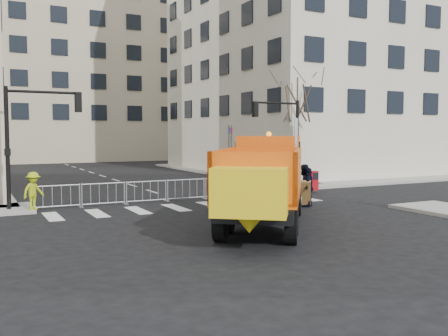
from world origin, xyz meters
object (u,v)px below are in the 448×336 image
cop_a (276,183)px  cop_b (304,185)px  cop_c (309,187)px  worker (33,191)px  newspaper_box (313,181)px  plow_truck (263,179)px

cop_a → cop_b: size_ratio=0.99×
cop_c → cop_b: bearing=-129.1°
worker → newspaper_box: bearing=-33.7°
plow_truck → cop_b: size_ratio=5.01×
plow_truck → cop_a: plow_truck is taller
plow_truck → worker: (-6.92, 7.37, -0.81)m
cop_c → newspaper_box: 5.62m
newspaper_box → plow_truck: bearing=-131.1°
cop_c → worker: cop_c is taller
worker → cop_a: bearing=-45.3°
cop_b → cop_c: (0.02, -0.38, -0.07)m
plow_truck → newspaper_box: (8.19, 7.80, -1.06)m
cop_b → worker: bearing=-27.2°
cop_b → newspaper_box: (3.60, 3.95, -0.28)m
cop_a → worker: bearing=-23.2°
plow_truck → cop_a: 6.85m
cop_c → newspaper_box: bearing=-171.3°
cop_a → newspaper_box: size_ratio=1.76×
plow_truck → cop_a: (4.11, 5.43, -0.80)m
cop_a → cop_b: cop_b is taller
cop_c → newspaper_box: size_ratio=1.65×
cop_c → plow_truck: bearing=-4.8°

